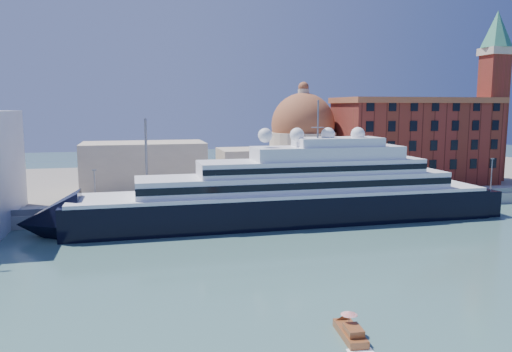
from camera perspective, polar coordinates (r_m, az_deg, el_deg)
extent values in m
plane|color=#345955|center=(76.49, 3.91, -9.40)|extent=(400.00, 400.00, 0.00)
cube|color=gray|center=(108.08, -1.58, -3.57)|extent=(180.00, 10.00, 2.50)
cube|color=slate|center=(147.86, -4.96, -0.60)|extent=(260.00, 72.00, 2.00)
cube|color=slate|center=(103.41, -1.06, -3.05)|extent=(180.00, 0.10, 1.20)
cube|color=black|center=(99.04, 3.44, -3.99)|extent=(83.51, 12.85, 6.96)
cone|color=black|center=(95.92, -22.59, -4.98)|extent=(10.71, 12.85, 12.85)
cube|color=black|center=(118.20, 23.18, -2.78)|extent=(6.42, 11.78, 6.42)
cube|color=white|center=(98.34, 3.45, -1.85)|extent=(81.37, 13.06, 0.64)
cube|color=white|center=(98.69, 4.65, -0.70)|extent=(62.10, 10.71, 3.21)
cube|color=black|center=(93.68, 5.69, -1.17)|extent=(62.10, 0.15, 1.28)
cube|color=white|center=(99.35, 6.43, 1.08)|extent=(44.97, 9.64, 2.78)
cube|color=white|center=(100.22, 8.18, 2.65)|extent=(29.98, 8.57, 2.57)
cube|color=white|center=(100.88, 9.33, 3.88)|extent=(17.13, 7.49, 1.71)
cylinder|color=slate|center=(99.07, 7.10, 6.45)|extent=(0.32, 0.32, 7.49)
sphere|color=white|center=(95.89, 1.06, 4.68)|extent=(2.78, 2.78, 2.78)
sphere|color=white|center=(97.74, 4.71, 4.71)|extent=(2.78, 2.78, 2.78)
sphere|color=white|center=(99.96, 8.22, 4.73)|extent=(2.78, 2.78, 2.78)
sphere|color=white|center=(102.54, 11.56, 4.72)|extent=(2.78, 2.78, 2.78)
cube|color=brown|center=(52.76, 10.71, -17.33)|extent=(2.42, 5.81, 0.94)
cube|color=brown|center=(51.62, 11.09, -16.95)|extent=(1.73, 2.49, 0.75)
cylinder|color=slate|center=(52.68, 10.57, -15.96)|extent=(0.06, 0.06, 1.51)
cone|color=red|center=(52.35, 10.60, -15.11)|extent=(1.70, 1.70, 0.38)
cube|color=maroon|center=(142.83, 17.65, 3.61)|extent=(42.00, 18.00, 22.00)
cube|color=brown|center=(142.52, 17.84, 8.22)|extent=(43.00, 19.00, 1.50)
cube|color=maroon|center=(156.42, 25.31, 5.95)|extent=(6.00, 6.00, 35.00)
cube|color=beige|center=(157.13, 25.72, 12.70)|extent=(7.00, 7.00, 2.00)
cone|color=#397E61|center=(157.83, 25.85, 14.86)|extent=(8.40, 8.40, 10.00)
cylinder|color=beige|center=(135.74, 5.35, 2.05)|extent=(18.00, 18.00, 14.00)
sphere|color=brown|center=(135.13, 5.40, 5.84)|extent=(17.00, 17.00, 17.00)
cylinder|color=beige|center=(135.09, 5.44, 9.24)|extent=(3.00, 3.00, 3.00)
cube|color=beige|center=(130.11, -0.21, 0.94)|extent=(18.00, 14.00, 10.00)
cube|color=beige|center=(128.40, -12.66, 1.11)|extent=(30.00, 16.00, 12.00)
cylinder|color=slate|center=(102.11, -17.91, -1.64)|extent=(0.24, 0.24, 8.00)
cube|color=slate|center=(101.54, -18.01, 0.65)|extent=(0.80, 0.30, 0.25)
cylinder|color=slate|center=(104.26, -1.24, -1.06)|extent=(0.24, 0.24, 8.00)
cube|color=slate|center=(103.71, -1.25, 1.17)|extent=(0.80, 0.30, 0.25)
cylinder|color=slate|center=(114.52, 13.57, -0.48)|extent=(0.24, 0.24, 8.00)
cube|color=slate|center=(114.02, 13.64, 1.56)|extent=(0.80, 0.30, 0.25)
cylinder|color=slate|center=(131.00, 25.31, 0.01)|extent=(0.24, 0.24, 8.00)
cube|color=slate|center=(130.56, 25.41, 1.79)|extent=(0.80, 0.30, 0.25)
cylinder|color=slate|center=(103.17, -12.41, 1.46)|extent=(0.50, 0.50, 18.00)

